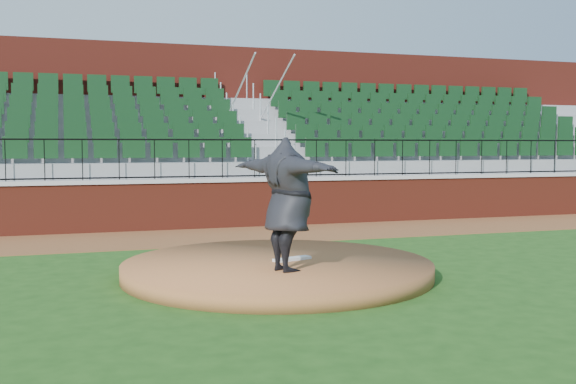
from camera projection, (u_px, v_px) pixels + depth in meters
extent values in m
plane|color=#1D4714|center=(316.00, 277.00, 11.05)|extent=(90.00, 90.00, 0.00)
cube|color=brown|center=(237.00, 235.00, 16.17)|extent=(34.00, 3.20, 0.01)
cube|color=maroon|center=(223.00, 205.00, 17.65)|extent=(34.00, 0.35, 1.20)
cube|color=#B7B7B7|center=(222.00, 180.00, 17.60)|extent=(34.00, 0.45, 0.10)
cube|color=maroon|center=(186.00, 128.00, 22.73)|extent=(34.00, 0.50, 5.50)
cylinder|color=brown|center=(277.00, 269.00, 11.12)|extent=(5.09, 5.09, 0.25)
cube|color=silver|center=(292.00, 259.00, 11.20)|extent=(0.71, 0.38, 0.05)
imported|color=black|center=(287.00, 205.00, 10.17)|extent=(1.42, 2.58, 2.03)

